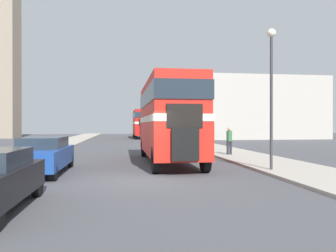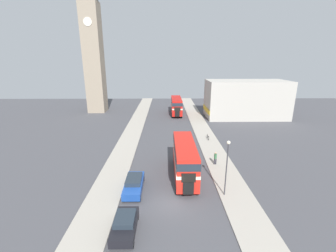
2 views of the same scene
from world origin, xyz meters
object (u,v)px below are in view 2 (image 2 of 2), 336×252
pedestrian_walking (215,157)px  street_lamp (227,160)px  double_decker_bus (185,157)px  car_parked_mid (134,184)px  church_tower (92,38)px  bicycle_on_pavement (208,137)px  bus_distant (176,105)px  car_parked_near (125,224)px

pedestrian_walking → street_lamp: size_ratio=0.29×
double_decker_bus → car_parked_mid: bearing=-151.8°
car_parked_mid → church_tower: church_tower is taller
pedestrian_walking → church_tower: size_ratio=0.05×
bicycle_on_pavement → church_tower: 38.17m
bus_distant → car_parked_near: bus_distant is taller
car_parked_near → car_parked_mid: (-0.08, 5.99, 0.03)m
bicycle_on_pavement → street_lamp: (-1.34, -16.58, 3.47)m
street_lamp → car_parked_mid: bearing=173.6°
bicycle_on_pavement → church_tower: size_ratio=0.05×
car_parked_near → bicycle_on_pavement: (10.61, 21.53, -0.25)m
double_decker_bus → church_tower: church_tower is taller
double_decker_bus → pedestrian_walking: 5.34m
pedestrian_walking → bus_distant: bearing=97.5°
bus_distant → pedestrian_walking: size_ratio=5.60×
double_decker_bus → church_tower: size_ratio=0.26×
bicycle_on_pavement → pedestrian_walking: bearing=-94.9°
car_parked_mid → pedestrian_walking: 11.48m
pedestrian_walking → car_parked_mid: bearing=-149.3°
street_lamp → church_tower: 47.91m
double_decker_bus → church_tower: (-20.12, 34.89, 15.92)m
car_parked_near → street_lamp: size_ratio=0.68×
street_lamp → bicycle_on_pavement: bearing=85.4°
bus_distant → bicycle_on_pavement: bearing=-76.4°
car_parked_mid → church_tower: 44.24m
car_parked_mid → car_parked_near: bearing=-89.2°
car_parked_near → street_lamp: bearing=28.1°
double_decker_bus → street_lamp: 5.72m
bus_distant → street_lamp: size_ratio=1.63×
double_decker_bus → pedestrian_walking: (4.29, 2.86, -1.39)m
bus_distant → pedestrian_walking: (3.73, -28.50, -1.36)m
car_parked_mid → double_decker_bus: bearing=28.2°
bus_distant → car_parked_near: 40.84m
car_parked_near → pedestrian_walking: 15.37m
bus_distant → car_parked_near: (-6.05, -40.35, -1.71)m
bus_distant → street_lamp: (3.22, -35.40, 1.51)m
car_parked_mid → bicycle_on_pavement: (10.69, 15.53, -0.28)m
bus_distant → car_parked_near: bearing=-98.5°
double_decker_bus → church_tower: bearing=120.0°
bus_distant → car_parked_mid: (-6.13, -34.36, -1.68)m
double_decker_bus → bicycle_on_pavement: (5.11, 12.54, -2.00)m
double_decker_bus → bus_distant: size_ratio=0.98×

